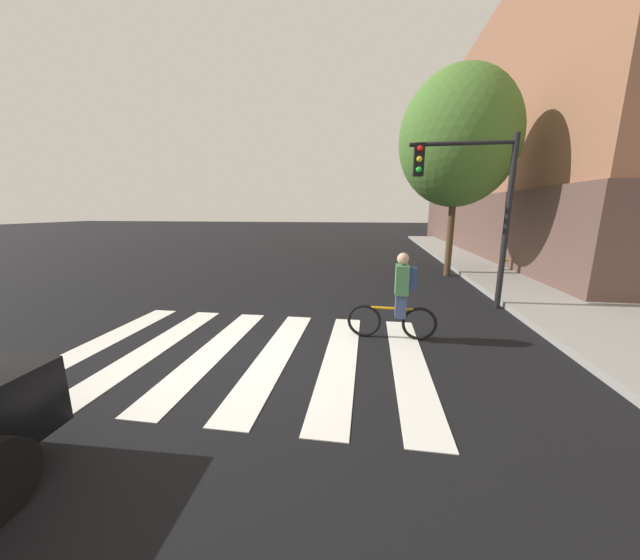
# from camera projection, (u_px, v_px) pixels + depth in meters

# --- Properties ---
(ground_plane) EXTENTS (120.00, 120.00, 0.00)m
(ground_plane) POSITION_uv_depth(u_px,v_px,m) (249.00, 353.00, 5.73)
(ground_plane) COLOR black
(crosswalk_stripes) EXTENTS (6.21, 4.03, 0.01)m
(crosswalk_stripes) POSITION_uv_depth(u_px,v_px,m) (244.00, 352.00, 5.74)
(crosswalk_stripes) COLOR silver
(crosswalk_stripes) RESTS_ON ground
(cyclist) EXTENTS (1.71, 0.37, 1.69)m
(cyclist) POSITION_uv_depth(u_px,v_px,m) (399.00, 297.00, 6.19)
(cyclist) COLOR black
(cyclist) RESTS_ON ground
(traffic_light_near) EXTENTS (2.47, 0.28, 4.20)m
(traffic_light_near) POSITION_uv_depth(u_px,v_px,m) (474.00, 193.00, 7.86)
(traffic_light_near) COLOR black
(traffic_light_near) RESTS_ON ground
(fire_hydrant) EXTENTS (0.33, 0.22, 0.78)m
(fire_hydrant) POSITION_uv_depth(u_px,v_px,m) (502.00, 260.00, 12.73)
(fire_hydrant) COLOR gold
(fire_hydrant) RESTS_ON sidewalk
(street_tree_near) EXTENTS (4.07, 4.07, 7.24)m
(street_tree_near) POSITION_uv_depth(u_px,v_px,m) (458.00, 139.00, 11.42)
(street_tree_near) COLOR #4C3823
(street_tree_near) RESTS_ON ground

